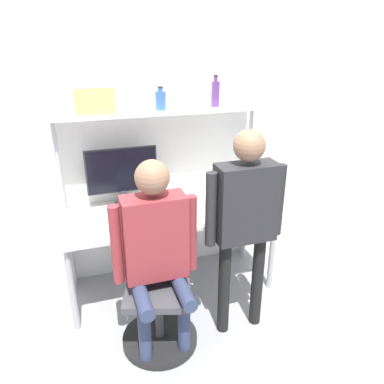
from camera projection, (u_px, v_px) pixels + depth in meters
ground_plane at (183, 311)px, 3.15m from camera, size 12.00×12.00×0.00m
wall_back at (156, 133)px, 3.33m from camera, size 8.00×0.06×2.70m
desk at (169, 219)px, 3.23m from camera, size 1.83×0.74×0.76m
shelf_unit at (161, 136)px, 3.17m from camera, size 1.74×0.26×1.58m
monitor at (122, 174)px, 3.20m from camera, size 0.61×0.21×0.52m
laptop at (148, 213)px, 3.02m from camera, size 0.36×0.22×0.22m
cell_phone at (179, 217)px, 3.08m from camera, size 0.07×0.15×0.01m
office_chair at (159, 306)px, 2.76m from camera, size 0.58×0.58×0.95m
person_seated at (156, 244)px, 2.51m from camera, size 0.60×0.47×1.43m
person_standing at (245, 211)px, 2.62m from camera, size 0.59×0.21×1.59m
bottle_purple at (215, 94)px, 3.19m from camera, size 0.07×0.07×0.27m
bottle_blue at (161, 100)px, 3.06m from camera, size 0.09×0.09×0.19m
storage_box at (94, 100)px, 2.90m from camera, size 0.30×0.20×0.21m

